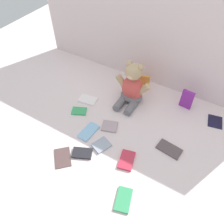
# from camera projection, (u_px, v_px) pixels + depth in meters

# --- Properties ---
(ground_plane) EXTENTS (3.20, 3.20, 0.00)m
(ground_plane) POSITION_uv_depth(u_px,v_px,m) (119.00, 112.00, 1.49)
(ground_plane) COLOR silver
(backdrop_drape) EXTENTS (1.73, 0.03, 0.70)m
(backdrop_drape) POSITION_uv_depth(u_px,v_px,m) (151.00, 36.00, 1.47)
(backdrop_drape) COLOR silver
(backdrop_drape) RESTS_ON ground_plane
(teddy_bear) EXTENTS (0.25, 0.22, 0.30)m
(teddy_bear) POSITION_uv_depth(u_px,v_px,m) (132.00, 88.00, 1.48)
(teddy_bear) COLOR #D84C47
(teddy_bear) RESTS_ON ground_plane
(book_case_0) EXTENTS (0.11, 0.12, 0.01)m
(book_case_0) POSITION_uv_depth(u_px,v_px,m) (101.00, 145.00, 1.30)
(book_case_0) COLOR #909AAB
(book_case_0) RESTS_ON ground_plane
(book_case_1) EXTENTS (0.10, 0.14, 0.01)m
(book_case_1) POSITION_uv_depth(u_px,v_px,m) (127.00, 160.00, 1.23)
(book_case_1) COLOR #C02A40
(book_case_1) RESTS_ON ground_plane
(book_case_2) EXTENTS (0.14, 0.10, 0.01)m
(book_case_2) POSITION_uv_depth(u_px,v_px,m) (88.00, 100.00, 1.56)
(book_case_2) COLOR white
(book_case_2) RESTS_ON ground_plane
(book_case_3) EXTENTS (0.11, 0.10, 0.01)m
(book_case_3) POSITION_uv_depth(u_px,v_px,m) (79.00, 111.00, 1.48)
(book_case_3) COLOR #37A35E
(book_case_3) RESTS_ON ground_plane
(book_case_4) EXTENTS (0.10, 0.05, 0.11)m
(book_case_4) POSITION_uv_depth(u_px,v_px,m) (143.00, 81.00, 1.62)
(book_case_4) COLOR orange
(book_case_4) RESTS_ON ground_plane
(book_case_5) EXTENTS (0.11, 0.12, 0.01)m
(book_case_5) POSITION_uv_depth(u_px,v_px,m) (215.00, 121.00, 1.43)
(book_case_5) COLOR black
(book_case_5) RESTS_ON ground_plane
(book_case_6) EXTENTS (0.08, 0.03, 0.14)m
(book_case_6) POSITION_uv_depth(u_px,v_px,m) (187.00, 99.00, 1.47)
(book_case_6) COLOR #812595
(book_case_6) RESTS_ON ground_plane
(book_case_7) EXTENTS (0.08, 0.14, 0.01)m
(book_case_7) POSITION_uv_depth(u_px,v_px,m) (89.00, 132.00, 1.37)
(book_case_7) COLOR #84BBE2
(book_case_7) RESTS_ON ground_plane
(book_case_8) EXTENTS (0.15, 0.09, 0.01)m
(book_case_8) POSITION_uv_depth(u_px,v_px,m) (169.00, 149.00, 1.28)
(book_case_8) COLOR #504346
(book_case_8) RESTS_ON ground_plane
(book_case_9) EXTENTS (0.10, 0.14, 0.01)m
(book_case_9) POSITION_uv_depth(u_px,v_px,m) (124.00, 199.00, 1.09)
(book_case_9) COLOR #35995E
(book_case_9) RESTS_ON ground_plane
(book_case_10) EXTENTS (0.13, 0.11, 0.01)m
(book_case_10) POSITION_uv_depth(u_px,v_px,m) (82.00, 153.00, 1.26)
(book_case_10) COLOR black
(book_case_10) RESTS_ON ground_plane
(book_case_11) EXTENTS (0.12, 0.11, 0.01)m
(book_case_11) POSITION_uv_depth(u_px,v_px,m) (110.00, 126.00, 1.40)
(book_case_11) COLOR #A38F96
(book_case_11) RESTS_ON ground_plane
(book_case_12) EXTENTS (0.15, 0.15, 0.01)m
(book_case_12) POSITION_uv_depth(u_px,v_px,m) (62.00, 157.00, 1.25)
(book_case_12) COLOR brown
(book_case_12) RESTS_ON ground_plane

